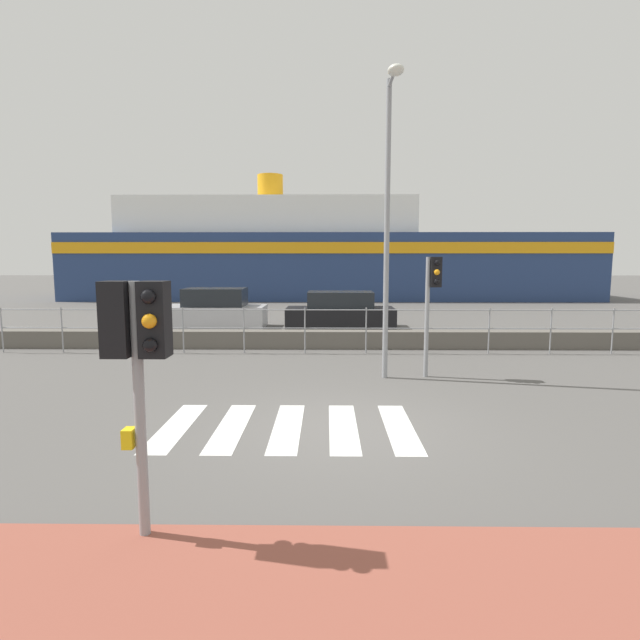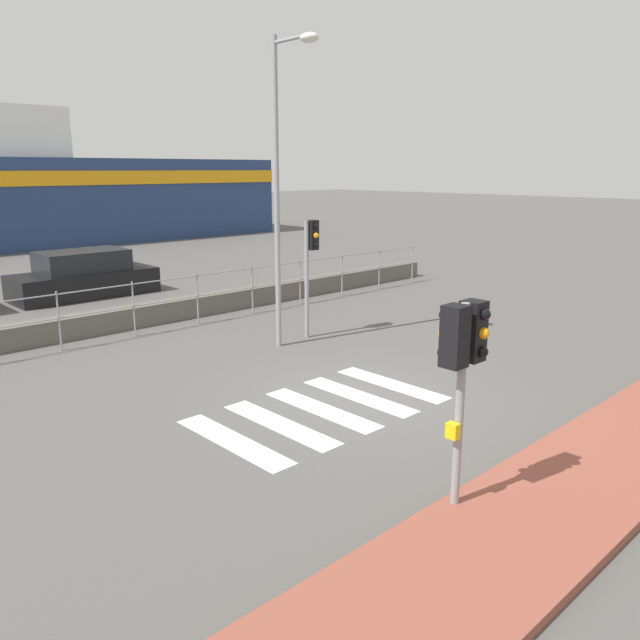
% 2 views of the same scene
% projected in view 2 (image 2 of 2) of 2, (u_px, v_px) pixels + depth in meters
% --- Properties ---
extents(ground_plane, '(160.00, 160.00, 0.00)m').
position_uv_depth(ground_plane, '(358.00, 396.00, 10.94)').
color(ground_plane, '#565451').
extents(sidewalk_brick, '(24.00, 1.80, 0.12)m').
position_uv_depth(sidewalk_brick, '(590.00, 474.00, 8.04)').
color(sidewalk_brick, '#934C3D').
rests_on(sidewalk_brick, ground_plane).
extents(crosswalk, '(4.05, 2.40, 0.01)m').
position_uv_depth(crosswalk, '(321.00, 409.00, 10.35)').
color(crosswalk, silver).
rests_on(crosswalk, ground_plane).
extents(seawall, '(21.51, 0.55, 0.53)m').
position_uv_depth(seawall, '(150.00, 314.00, 16.03)').
color(seawall, '#605B54').
rests_on(seawall, ground_plane).
extents(harbor_fence, '(19.39, 0.04, 1.32)m').
position_uv_depth(harbor_fence, '(166.00, 296.00, 15.27)').
color(harbor_fence, gray).
rests_on(harbor_fence, ground_plane).
extents(traffic_light_near, '(0.58, 0.41, 2.49)m').
position_uv_depth(traffic_light_near, '(463.00, 352.00, 6.80)').
color(traffic_light_near, gray).
rests_on(traffic_light_near, ground_plane).
extents(traffic_light_far, '(0.34, 0.32, 2.75)m').
position_uv_depth(traffic_light_far, '(310.00, 252.00, 14.38)').
color(traffic_light_far, gray).
rests_on(traffic_light_far, ground_plane).
extents(streetlamp, '(0.32, 1.32, 6.52)m').
position_uv_depth(streetlamp, '(283.00, 162.00, 12.96)').
color(streetlamp, gray).
rests_on(streetlamp, ground_plane).
extents(parked_car_black, '(4.27, 1.81, 1.44)m').
position_uv_depth(parked_car_black, '(84.00, 277.00, 19.40)').
color(parked_car_black, black).
rests_on(parked_car_black, ground_plane).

